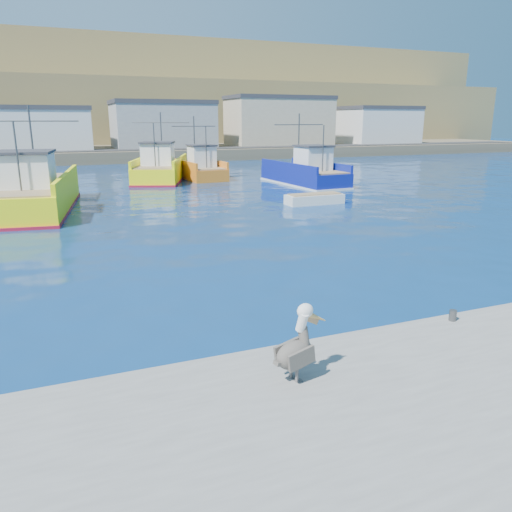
{
  "coord_description": "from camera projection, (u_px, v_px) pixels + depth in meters",
  "views": [
    {
      "loc": [
        -6.69,
        -13.09,
        5.77
      ],
      "look_at": [
        -0.51,
        2.16,
        1.27
      ],
      "focal_mm": 35.0,
      "sensor_mm": 36.0,
      "label": 1
    }
  ],
  "objects": [
    {
      "name": "ground",
      "position": [
        297.0,
        310.0,
        15.65
      ],
      "size": [
        260.0,
        260.0,
        0.0
      ],
      "primitive_type": "plane",
      "color": "#071E53",
      "rests_on": "ground"
    },
    {
      "name": "skiff_far",
      "position": [
        293.0,
        171.0,
        55.08
      ],
      "size": [
        4.0,
        4.16,
        0.93
      ],
      "color": "silver",
      "rests_on": "ground"
    },
    {
      "name": "trawler_blue",
      "position": [
        305.0,
        174.0,
        45.88
      ],
      "size": [
        5.09,
        10.82,
        6.43
      ],
      "color": "navy",
      "rests_on": "ground"
    },
    {
      "name": "boat_orange",
      "position": [
        199.0,
        168.0,
        50.73
      ],
      "size": [
        4.65,
        9.04,
        6.15
      ],
      "color": "orange",
      "rests_on": "ground"
    },
    {
      "name": "trawler_yellow_a",
      "position": [
        34.0,
        193.0,
        32.45
      ],
      "size": [
        6.32,
        13.83,
        6.78
      ],
      "color": "#FFFA0D",
      "rests_on": "ground"
    },
    {
      "name": "dock_bollards",
      "position": [
        379.0,
        329.0,
        12.65
      ],
      "size": [
        36.2,
        0.2,
        0.3
      ],
      "color": "#4C4C4C",
      "rests_on": "dock"
    },
    {
      "name": "skiff_mid",
      "position": [
        314.0,
        200.0,
        35.4
      ],
      "size": [
        4.15,
        1.45,
        0.9
      ],
      "color": "silver",
      "rests_on": "ground"
    },
    {
      "name": "pelican",
      "position": [
        297.0,
        348.0,
        10.32
      ],
      "size": [
        1.34,
        0.7,
        1.65
      ],
      "color": "#595451",
      "rests_on": "dock"
    },
    {
      "name": "far_shore",
      "position": [
        78.0,
        105.0,
        110.91
      ],
      "size": [
        200.0,
        81.0,
        24.0
      ],
      "color": "brown",
      "rests_on": "ground"
    },
    {
      "name": "trawler_yellow_b",
      "position": [
        161.0,
        169.0,
        49.28
      ],
      "size": [
        7.89,
        12.59,
        6.59
      ],
      "color": "#FFFA0D",
      "rests_on": "ground"
    }
  ]
}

